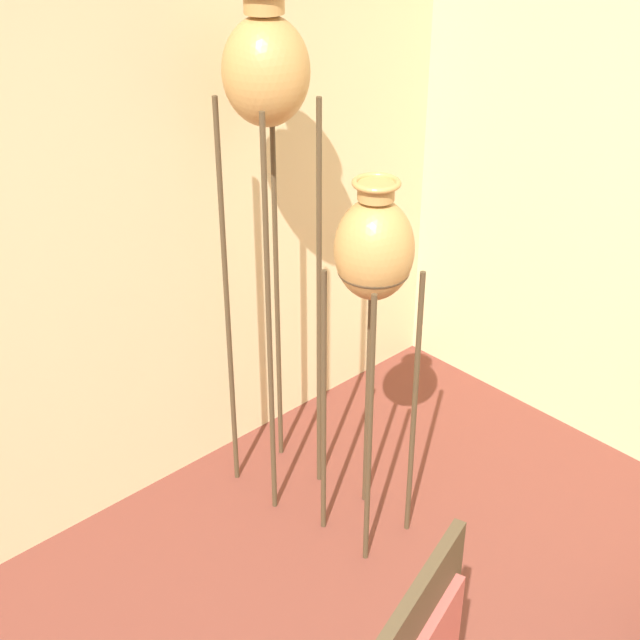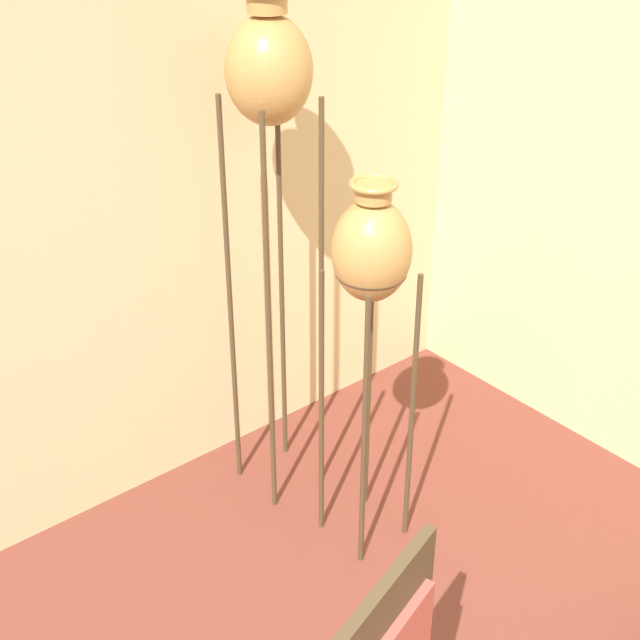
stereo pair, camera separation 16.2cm
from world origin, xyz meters
TOP-DOWN VIEW (x-y plane):
  - vase_stand_tall at (0.98, 1.87)m, footprint 0.29×0.29m
  - vase_stand_medium at (1.03, 1.41)m, footprint 0.27×0.27m

SIDE VIEW (x-z plane):
  - vase_stand_medium at x=1.03m, z-range 0.45..1.90m
  - vase_stand_tall at x=0.98m, z-range 0.67..2.64m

